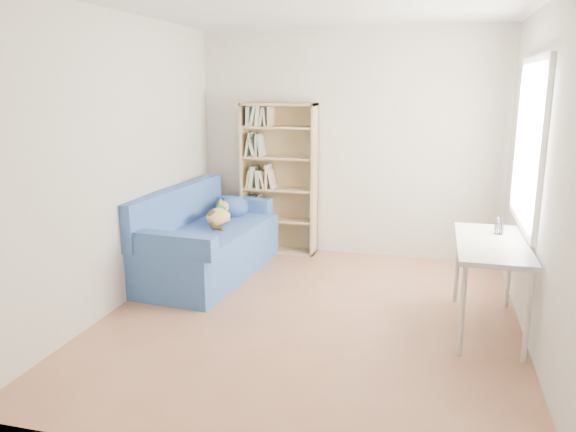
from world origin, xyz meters
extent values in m
plane|color=#915D41|center=(0.00, 0.00, 0.00)|extent=(4.00, 4.00, 0.00)
cube|color=silver|center=(0.00, 2.00, 1.30)|extent=(3.50, 0.04, 2.60)
cube|color=silver|center=(0.00, -2.00, 1.30)|extent=(3.50, 0.04, 2.60)
cube|color=silver|center=(-1.75, 0.00, 1.30)|extent=(0.04, 4.00, 2.60)
cube|color=silver|center=(1.75, 0.00, 1.30)|extent=(0.04, 4.00, 2.60)
cube|color=white|center=(0.00, 0.00, 2.60)|extent=(3.50, 4.00, 0.04)
cube|color=white|center=(1.75, 0.60, 1.50)|extent=(0.01, 1.20, 1.30)
cube|color=navy|center=(-1.29, 0.84, 0.23)|extent=(1.03, 1.94, 0.47)
cube|color=navy|center=(-1.65, 0.84, 0.70)|extent=(0.32, 1.88, 0.46)
cube|color=navy|center=(-1.29, 1.69, 0.57)|extent=(0.89, 0.24, 0.21)
cube|color=navy|center=(-1.29, -0.02, 0.57)|extent=(0.89, 0.24, 0.21)
cube|color=navy|center=(-1.27, 0.84, 0.49)|extent=(1.00, 1.79, 0.05)
ellipsoid|color=#2F5197|center=(-1.24, 1.48, 0.60)|extent=(0.34, 0.38, 0.26)
ellipsoid|color=#B97915|center=(-1.24, 0.99, 0.60)|extent=(0.33, 0.46, 0.17)
ellipsoid|color=silver|center=(-1.18, 1.11, 0.58)|extent=(0.18, 0.21, 0.10)
ellipsoid|color=#35240E|center=(-1.27, 0.94, 0.64)|extent=(0.18, 0.24, 0.08)
sphere|color=#B97915|center=(-1.22, 1.29, 0.64)|extent=(0.15, 0.15, 0.15)
cone|color=#B97915|center=(-1.24, 1.33, 0.71)|extent=(0.07, 0.08, 0.07)
cone|color=#B97915|center=(-1.24, 1.26, 0.71)|extent=(0.07, 0.07, 0.07)
cylinder|color=#20A459|center=(-1.22, 1.22, 0.62)|extent=(0.12, 0.07, 0.12)
cylinder|color=#35240E|center=(-1.26, 0.76, 0.56)|extent=(0.13, 0.16, 0.06)
cube|color=tan|center=(-1.22, 1.84, 0.88)|extent=(0.03, 0.28, 1.77)
cube|color=tan|center=(-0.37, 1.84, 0.88)|extent=(0.03, 0.28, 1.77)
cube|color=tan|center=(-0.79, 1.84, 1.75)|extent=(0.88, 0.28, 0.03)
cube|color=tan|center=(-0.79, 1.84, 0.01)|extent=(0.88, 0.28, 0.03)
cube|color=tan|center=(-0.79, 1.97, 0.88)|extent=(0.88, 0.02, 1.77)
cube|color=silver|center=(1.45, 0.15, 0.73)|extent=(0.55, 1.20, 0.04)
cylinder|color=silver|center=(1.68, 0.70, 0.35)|extent=(0.04, 0.04, 0.71)
cylinder|color=silver|center=(1.68, -0.40, 0.35)|extent=(0.04, 0.04, 0.71)
cylinder|color=silver|center=(1.23, 0.70, 0.35)|extent=(0.04, 0.04, 0.71)
cylinder|color=silver|center=(1.23, -0.40, 0.35)|extent=(0.04, 0.04, 0.71)
cylinder|color=white|center=(1.53, 0.42, 0.79)|extent=(0.08, 0.08, 0.09)
camera|label=1|loc=(0.96, -4.45, 1.99)|focal=35.00mm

